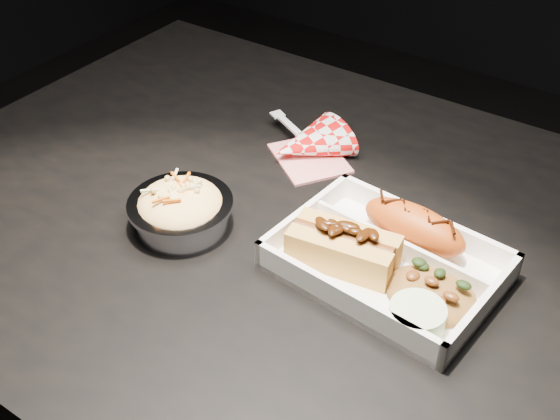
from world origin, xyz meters
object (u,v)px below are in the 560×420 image
object	(u,v)px
fried_pastry	(414,227)
napkin_fork	(308,144)
foil_coleslaw_cup	(181,208)
dining_table	(327,286)
hotdog	(343,246)
food_tray	(387,265)

from	to	relation	value
fried_pastry	napkin_fork	bearing A→B (deg)	154.57
foil_coleslaw_cup	dining_table	bearing A→B (deg)	29.92
hotdog	foil_coleslaw_cup	size ratio (longest dim) A/B	1.01
dining_table	napkin_fork	size ratio (longest dim) A/B	6.91
food_tray	dining_table	bearing A→B (deg)	171.23
dining_table	food_tray	bearing A→B (deg)	-13.80
fried_pastry	napkin_fork	size ratio (longest dim) A/B	0.78
fried_pastry	foil_coleslaw_cup	bearing A→B (deg)	-153.86
dining_table	fried_pastry	bearing A→B (deg)	19.08
dining_table	foil_coleslaw_cup	distance (m)	0.22
dining_table	foil_coleslaw_cup	size ratio (longest dim) A/B	9.11
food_tray	fried_pastry	xyz separation A→B (m)	(0.00, 0.05, 0.02)
fried_pastry	napkin_fork	world-z (taller)	napkin_fork
fried_pastry	hotdog	xyz separation A→B (m)	(-0.05, -0.08, -0.00)
dining_table	food_tray	size ratio (longest dim) A/B	4.53
fried_pastry	hotdog	world-z (taller)	hotdog
food_tray	napkin_fork	xyz separation A→B (m)	(-0.21, 0.16, 0.01)
fried_pastry	hotdog	size ratio (longest dim) A/B	1.02
hotdog	napkin_fork	bearing A→B (deg)	123.98
dining_table	napkin_fork	distance (m)	0.21
fried_pastry	foil_coleslaw_cup	size ratio (longest dim) A/B	1.02
food_tray	foil_coleslaw_cup	distance (m)	0.26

